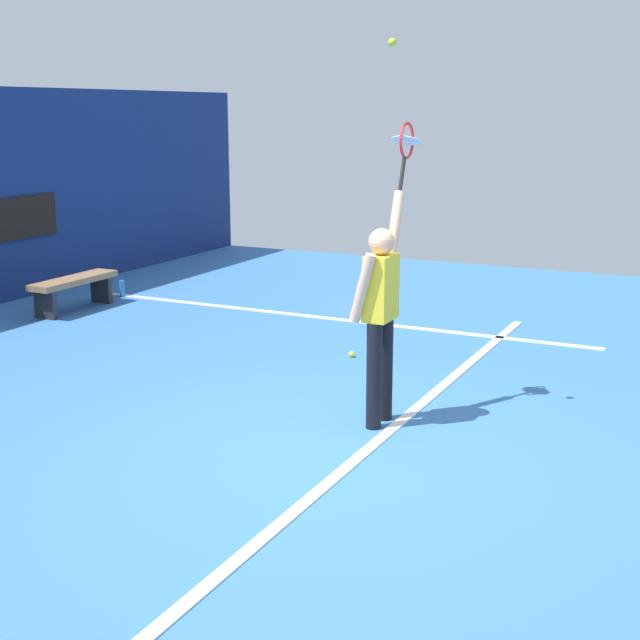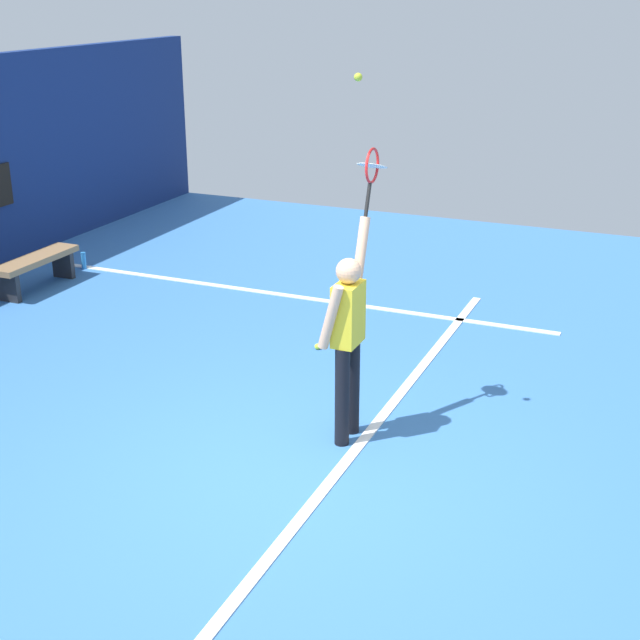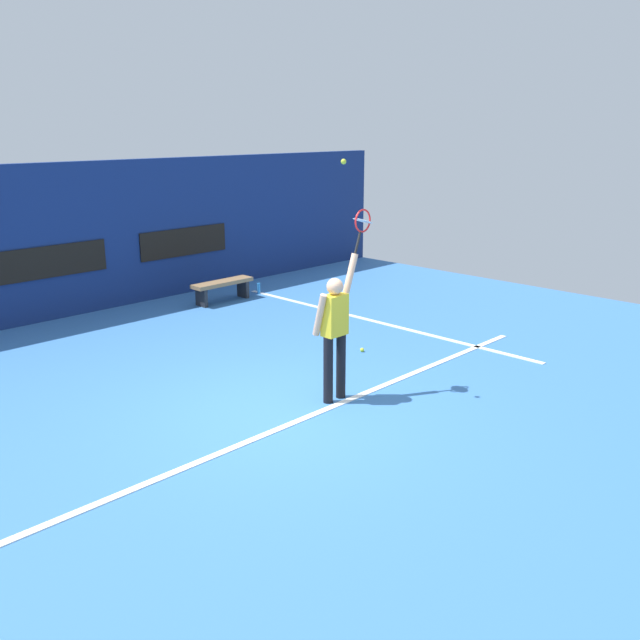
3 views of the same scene
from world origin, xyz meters
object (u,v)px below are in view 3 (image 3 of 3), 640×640
tennis_ball (344,162)px  court_bench (223,286)px  water_bottle (259,288)px  tennis_player (335,328)px  spare_ball (362,350)px  tennis_racket (362,223)px

tennis_ball → court_bench: bearing=68.1°
water_bottle → tennis_ball: bearing=-120.5°
water_bottle → tennis_player: bearing=-121.5°
tennis_ball → water_bottle: bearing=59.5°
water_bottle → spare_ball: size_ratio=3.53×
tennis_ball → tennis_racket: bearing=1.4°
tennis_player → tennis_ball: (0.13, -0.01, 2.15)m
tennis_racket → water_bottle: (2.78, 5.37, -2.23)m
tennis_racket → spare_ball: tennis_racket is taller
court_bench → spare_ball: bearing=-96.4°
spare_ball → tennis_player: bearing=-149.5°
tennis_racket → tennis_ball: size_ratio=9.20×
tennis_player → water_bottle: tennis_player is taller
tennis_racket → tennis_player: bearing=179.5°
tennis_player → court_bench: tennis_player is taller
spare_ball → water_bottle: bearing=71.0°
tennis_ball → spare_ball: 3.71m
court_bench → tennis_player: bearing=-113.2°
tennis_player → tennis_racket: tennis_racket is taller
spare_ball → court_bench: bearing=83.6°
tennis_racket → water_bottle: size_ratio=2.61×
tennis_player → tennis_racket: size_ratio=3.15×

